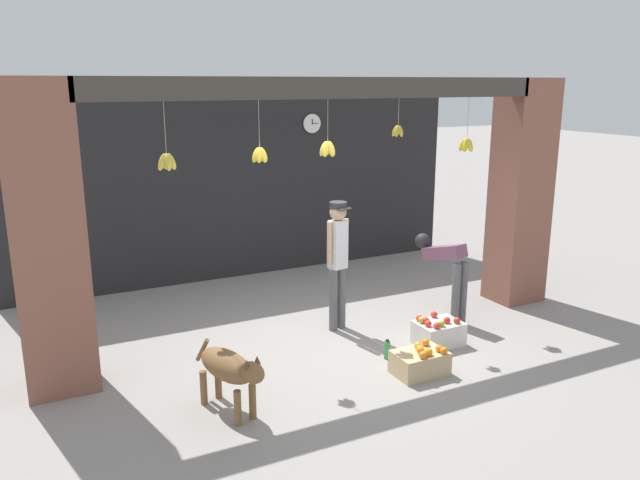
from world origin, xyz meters
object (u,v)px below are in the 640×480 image
Objects in this scene: shopkeeper at (338,255)px; fruit_crate_apples at (438,332)px; fruit_crate_oranges at (420,362)px; dog at (230,368)px; water_bottle at (387,350)px; wall_clock at (312,123)px; worker_stooping at (446,267)px.

shopkeeper is 3.07× the size of fruit_crate_apples.
fruit_crate_oranges is at bearing -139.85° from fruit_crate_apples.
dog reaches higher than water_bottle.
shopkeeper is at bearing 108.58° from dog.
wall_clock reaches higher than dog.
fruit_crate_apples is at bearing -142.88° from worker_stooping.
wall_clock is (2.89, 4.15, 2.00)m from dog.
worker_stooping is 3.57m from wall_clock.
dog is 1.81× the size of fruit_crate_oranges.
dog is 2.17m from fruit_crate_oranges.
fruit_crate_oranges is 1.74× the size of wall_clock.
dog reaches higher than fruit_crate_apples.
fruit_crate_oranges is at bearing 68.72° from dog.
wall_clock is (0.96, 2.73, 1.46)m from shopkeeper.
wall_clock is (0.87, 3.79, 2.35)m from water_bottle.
worker_stooping is at bearing 151.84° from shopkeeper.
water_bottle is at bearing 81.08° from shopkeeper.
dog is 0.93× the size of worker_stooping.
shopkeeper is 7.12× the size of water_bottle.
worker_stooping is (1.44, -0.37, -0.25)m from shopkeeper.
water_bottle is (-0.12, 0.49, -0.03)m from fruit_crate_oranges.
shopkeeper is at bearing -109.36° from wall_clock.
wall_clock is (0.09, 3.72, 2.31)m from fruit_crate_apples.
water_bottle is (0.09, -1.06, -0.89)m from shopkeeper.
worker_stooping is at bearing -81.15° from wall_clock.
fruit_crate_oranges is 4.93m from wall_clock.
fruit_crate_oranges is at bearing -146.72° from worker_stooping.
water_bottle is at bearing -163.43° from worker_stooping.
worker_stooping is at bearing 47.75° from fruit_crate_apples.
wall_clock is (-0.48, 3.10, 1.71)m from worker_stooping.
dog is 4.41× the size of water_bottle.
dog is at bearing 176.49° from fruit_crate_oranges.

